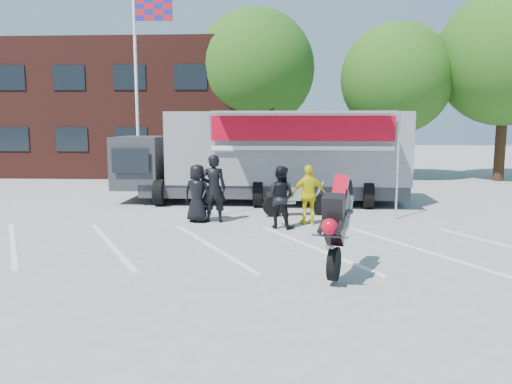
# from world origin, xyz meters

# --- Properties ---
(ground) EXTENTS (100.00, 100.00, 0.00)m
(ground) POSITION_xyz_m (0.00, 0.00, 0.00)
(ground) COLOR #9F9F9A
(ground) RESTS_ON ground
(parking_bay_lines) EXTENTS (18.09, 13.33, 0.01)m
(parking_bay_lines) POSITION_xyz_m (0.00, 1.00, 0.01)
(parking_bay_lines) COLOR white
(parking_bay_lines) RESTS_ON ground
(office_building) EXTENTS (18.00, 8.00, 7.00)m
(office_building) POSITION_xyz_m (-10.00, 18.00, 3.50)
(office_building) COLOR #491E17
(office_building) RESTS_ON ground
(flagpole) EXTENTS (1.61, 0.12, 8.00)m
(flagpole) POSITION_xyz_m (-6.24, 10.00, 5.05)
(flagpole) COLOR white
(flagpole) RESTS_ON ground
(tree_left) EXTENTS (6.12, 6.12, 8.64)m
(tree_left) POSITION_xyz_m (-2.00, 16.00, 5.57)
(tree_left) COLOR #382314
(tree_left) RESTS_ON ground
(tree_mid) EXTENTS (5.44, 5.44, 7.68)m
(tree_mid) POSITION_xyz_m (5.00, 15.00, 4.94)
(tree_mid) COLOR #382314
(tree_mid) RESTS_ON ground
(tree_right) EXTENTS (6.46, 6.46, 9.12)m
(tree_right) POSITION_xyz_m (10.00, 14.50, 5.88)
(tree_right) COLOR #382314
(tree_right) RESTS_ON ground
(transporter_truck) EXTENTS (10.23, 5.09, 3.23)m
(transporter_truck) POSITION_xyz_m (-0.88, 7.38, 0.00)
(transporter_truck) COLOR gray
(transporter_truck) RESTS_ON ground
(parked_motorcycle) EXTENTS (2.31, 1.22, 1.15)m
(parked_motorcycle) POSITION_xyz_m (-0.08, 4.88, 0.00)
(parked_motorcycle) COLOR #A9A9AE
(parked_motorcycle) RESTS_ON ground
(stunt_bike_rider) EXTENTS (1.31, 1.91, 2.05)m
(stunt_bike_rider) POSITION_xyz_m (0.61, -0.95, 0.00)
(stunt_bike_rider) COLOR black
(stunt_bike_rider) RESTS_ON ground
(spectator_leather_a) EXTENTS (0.93, 0.72, 1.68)m
(spectator_leather_a) POSITION_xyz_m (-2.99, 3.80, 0.84)
(spectator_leather_a) COLOR black
(spectator_leather_a) RESTS_ON ground
(spectator_leather_b) EXTENTS (0.72, 0.47, 1.97)m
(spectator_leather_b) POSITION_xyz_m (-2.52, 3.80, 0.98)
(spectator_leather_b) COLOR black
(spectator_leather_b) RESTS_ON ground
(spectator_leather_c) EXTENTS (1.00, 0.90, 1.71)m
(spectator_leather_c) POSITION_xyz_m (-0.59, 3.11, 0.85)
(spectator_leather_c) COLOR black
(spectator_leather_c) RESTS_ON ground
(spectator_hivis) EXTENTS (1.06, 0.61, 1.69)m
(spectator_hivis) POSITION_xyz_m (0.21, 3.62, 0.85)
(spectator_hivis) COLOR yellow
(spectator_hivis) RESTS_ON ground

